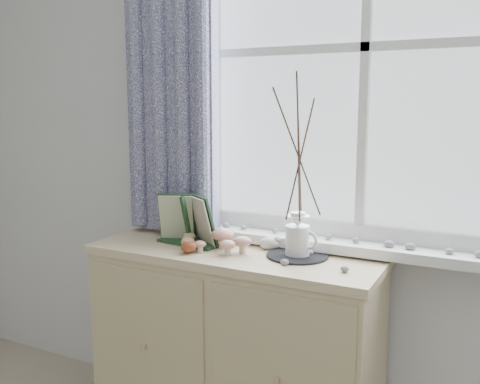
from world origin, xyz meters
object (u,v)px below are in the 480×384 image
at_px(sideboard, 234,348).
at_px(toadstool_cluster, 227,239).
at_px(twig_pitcher, 299,152).
at_px(botanical_book, 185,220).

xyz_separation_m(sideboard, toadstool_cluster, (-0.02, -0.03, 0.47)).
bearing_deg(twig_pitcher, botanical_book, -150.61).
relative_size(sideboard, toadstool_cluster, 5.41).
bearing_deg(botanical_book, toadstool_cluster, 7.49).
xyz_separation_m(toadstool_cluster, twig_pitcher, (0.28, 0.06, 0.36)).
relative_size(sideboard, twig_pitcher, 1.69).
height_order(toadstool_cluster, twig_pitcher, twig_pitcher).
relative_size(toadstool_cluster, twig_pitcher, 0.31).
distance_m(toadstool_cluster, twig_pitcher, 0.46).
distance_m(sideboard, twig_pitcher, 0.87).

